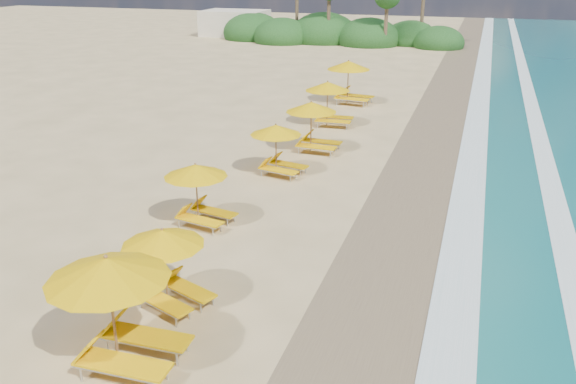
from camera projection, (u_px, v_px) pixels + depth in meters
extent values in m
plane|color=#D2B47B|center=(288.00, 226.00, 19.55)|extent=(160.00, 160.00, 0.00)
cube|color=olive|center=(411.00, 243.00, 18.39)|extent=(4.00, 160.00, 0.01)
cube|color=white|center=(462.00, 249.00, 17.95)|extent=(1.20, 160.00, 0.01)
cube|color=white|center=(570.00, 264.00, 17.09)|extent=(0.80, 160.00, 0.01)
cylinder|color=olive|center=(113.00, 313.00, 12.49)|extent=(0.06, 0.06, 2.50)
cone|color=#EDB204|center=(107.00, 269.00, 12.11)|extent=(2.64, 2.64, 0.50)
sphere|color=olive|center=(106.00, 257.00, 12.01)|extent=(0.09, 0.09, 0.09)
cylinder|color=olive|center=(165.00, 267.00, 14.85)|extent=(0.05, 0.05, 2.00)
cone|color=#EDB204|center=(163.00, 237.00, 14.55)|extent=(2.64, 2.64, 0.40)
sphere|color=olive|center=(162.00, 229.00, 14.47)|extent=(0.07, 0.07, 0.07)
cylinder|color=olive|center=(197.00, 195.00, 19.44)|extent=(0.05, 0.05, 2.01)
cone|color=#EDB204|center=(195.00, 170.00, 19.13)|extent=(2.41, 2.41, 0.40)
sphere|color=olive|center=(195.00, 164.00, 19.05)|extent=(0.07, 0.07, 0.07)
cylinder|color=olive|center=(276.00, 150.00, 23.99)|extent=(0.05, 0.05, 2.01)
cone|color=#EDB204|center=(276.00, 130.00, 23.69)|extent=(2.47, 2.47, 0.40)
sphere|color=olive|center=(276.00, 124.00, 23.61)|extent=(0.07, 0.07, 0.07)
cylinder|color=olive|center=(311.00, 127.00, 26.85)|extent=(0.06, 0.06, 2.23)
cone|color=#EDB204|center=(311.00, 107.00, 26.52)|extent=(2.40, 2.40, 0.45)
sphere|color=olive|center=(311.00, 101.00, 26.43)|extent=(0.08, 0.08, 0.08)
cylinder|color=olive|center=(327.00, 104.00, 31.01)|extent=(0.06, 0.06, 2.27)
cone|color=#EDB204|center=(328.00, 86.00, 30.67)|extent=(2.48, 2.48, 0.46)
sphere|color=olive|center=(328.00, 81.00, 30.58)|extent=(0.08, 0.08, 0.08)
cylinder|color=olive|center=(348.00, 83.00, 35.81)|extent=(0.06, 0.06, 2.51)
cone|color=#EDB204|center=(349.00, 65.00, 35.43)|extent=(2.87, 2.87, 0.50)
sphere|color=olive|center=(349.00, 60.00, 35.33)|extent=(0.09, 0.09, 0.09)
ellipsoid|color=#163D14|center=(369.00, 39.00, 60.91)|extent=(6.40, 6.40, 4.16)
ellipsoid|color=#163D14|center=(324.00, 35.00, 63.21)|extent=(7.20, 7.20, 4.68)
ellipsoid|color=#163D14|center=(282.00, 37.00, 62.64)|extent=(6.00, 6.00, 3.90)
ellipsoid|color=#163D14|center=(411.00, 39.00, 61.56)|extent=(5.60, 5.60, 3.64)
ellipsoid|color=#163D14|center=(253.00, 33.00, 65.55)|extent=(6.60, 6.60, 4.29)
ellipsoid|color=#163D14|center=(439.00, 43.00, 58.94)|extent=(5.00, 5.00, 3.25)
cylinder|color=brown|center=(386.00, 22.00, 57.88)|extent=(0.36, 0.36, 5.00)
cylinder|color=brown|center=(329.00, 16.00, 60.39)|extent=(0.36, 0.36, 5.60)
cylinder|color=brown|center=(297.00, 11.00, 63.21)|extent=(0.36, 0.36, 6.20)
cylinder|color=brown|center=(423.00, 10.00, 60.23)|extent=(0.36, 0.36, 6.80)
cube|color=beige|center=(235.00, 23.00, 67.91)|extent=(7.00, 5.00, 2.80)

